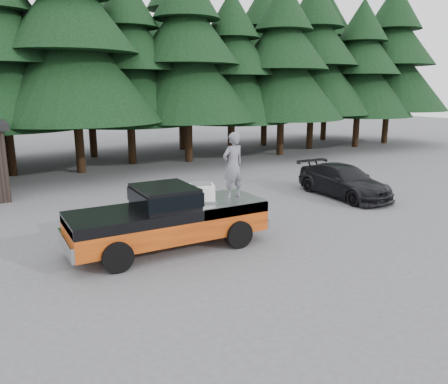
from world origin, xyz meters
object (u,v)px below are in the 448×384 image
pickup_truck (169,227)px  parked_car (344,181)px  air_compressor (202,193)px  man_on_bed (233,165)px

pickup_truck → parked_car: parked_car is taller
parked_car → pickup_truck: bearing=-165.1°
air_compressor → parked_car: size_ratio=0.15×
pickup_truck → air_compressor: bearing=-3.8°
pickup_truck → man_on_bed: man_on_bed is taller
pickup_truck → man_on_bed: bearing=-3.6°
air_compressor → man_on_bed: 1.32m
parked_car → man_on_bed: bearing=-160.3°
pickup_truck → man_on_bed: size_ratio=2.91×
air_compressor → man_on_bed: (1.07, -0.06, 0.78)m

